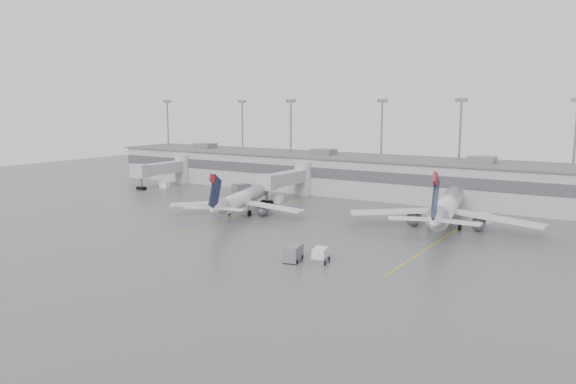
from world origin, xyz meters
The scene contains 17 objects.
ground centered at (0.00, 0.00, 0.00)m, with size 260.00×260.00×0.00m, color #4B4B4E.
terminal centered at (-0.01, 57.98, 4.17)m, with size 152.00×17.00×9.45m.
light_masts centered at (0.00, 63.75, 12.03)m, with size 142.40×8.00×20.60m.
jet_bridge_left centered at (-55.50, 45.72, 3.87)m, with size 4.00×17.20×7.00m.
jet_bridge_right centered at (-20.50, 45.72, 3.87)m, with size 4.00×17.20×7.00m.
stand_markings centered at (0.00, 24.00, 0.01)m, with size 105.25×40.00×0.01m.
jet_mid_left centered at (-18.25, 24.29, 2.78)m, with size 23.55×26.81×8.94m.
jet_mid_right centered at (15.70, 32.97, 3.35)m, with size 29.21×33.03×10.77m.
baggage_tug centered at (8.57, 5.24, 0.72)m, with size 2.42×3.19×1.84m.
baggage_cart centered at (5.37, 4.04, 1.05)m, with size 2.47×3.47×2.02m.
gse_uld_a centered at (-53.08, 41.00, 0.76)m, with size 2.14×1.43×1.52m, color white.
gse_uld_b centered at (-19.56, 38.20, 0.75)m, with size 2.12×1.42×1.50m, color white.
gse_uld_c centered at (19.76, 40.62, 0.80)m, with size 2.25×1.50×1.60m, color white.
gse_loader centered at (-32.00, 42.91, 1.14)m, with size 2.28×3.64×2.28m, color slate.
cone_a centered at (-55.13, 31.20, 0.34)m, with size 0.43×0.43×0.69m, color orange.
cone_b centered at (-20.77, 36.27, 0.37)m, with size 0.47×0.47×0.75m, color orange.
cone_c centered at (6.77, 40.25, 0.36)m, with size 0.45×0.45×0.71m, color orange.
Camera 1 is at (41.10, -53.59, 19.28)m, focal length 35.00 mm.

